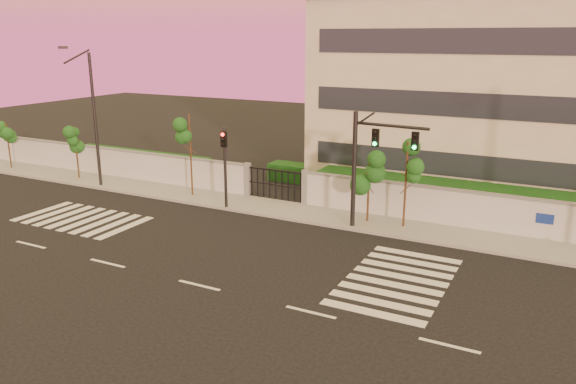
# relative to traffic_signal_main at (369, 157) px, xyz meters

# --- Properties ---
(ground) EXTENTS (120.00, 120.00, 0.00)m
(ground) POSITION_rel_traffic_signal_main_xyz_m (-3.73, -9.48, -3.89)
(ground) COLOR black
(ground) RESTS_ON ground
(sidewalk) EXTENTS (60.00, 3.00, 0.15)m
(sidewalk) POSITION_rel_traffic_signal_main_xyz_m (-3.73, 1.02, -3.81)
(sidewalk) COLOR gray
(sidewalk) RESTS_ON ground
(perimeter_wall) EXTENTS (60.00, 0.36, 2.20)m
(perimeter_wall) POSITION_rel_traffic_signal_main_xyz_m (-3.62, 2.52, -2.82)
(perimeter_wall) COLOR #B3B6BB
(perimeter_wall) RESTS_ON ground
(hedge_row) EXTENTS (41.00, 4.25, 1.80)m
(hedge_row) POSITION_rel_traffic_signal_main_xyz_m (-2.56, 5.26, -3.07)
(hedge_row) COLOR #113710
(hedge_row) RESTS_ON ground
(institutional_building) EXTENTS (24.40, 12.40, 12.25)m
(institutional_building) POSITION_rel_traffic_signal_main_xyz_m (5.27, 12.51, 2.27)
(institutional_building) COLOR beige
(institutional_building) RESTS_ON ground
(road_markings) EXTENTS (57.00, 7.62, 0.02)m
(road_markings) POSITION_rel_traffic_signal_main_xyz_m (-5.31, -5.72, -3.88)
(road_markings) COLOR silver
(road_markings) RESTS_ON ground
(street_tree_a) EXTENTS (1.35, 1.08, 3.61)m
(street_tree_a) POSITION_rel_traffic_signal_main_xyz_m (-28.59, 0.79, -1.23)
(street_tree_a) COLOR #382314
(street_tree_a) RESTS_ON ground
(street_tree_b) EXTENTS (1.29, 1.03, 3.75)m
(street_tree_b) POSITION_rel_traffic_signal_main_xyz_m (-21.58, 0.87, -1.12)
(street_tree_b) COLOR #382314
(street_tree_b) RESTS_ON ground
(street_tree_c) EXTENTS (1.36, 1.09, 5.22)m
(street_tree_c) POSITION_rel_traffic_signal_main_xyz_m (-11.81, 0.96, -0.05)
(street_tree_c) COLOR #382314
(street_tree_c) RESTS_ON ground
(street_tree_d) EXTENTS (1.41, 1.12, 3.74)m
(street_tree_d) POSITION_rel_traffic_signal_main_xyz_m (-0.31, 1.11, -1.13)
(street_tree_d) COLOR #382314
(street_tree_d) RESTS_ON ground
(street_tree_e) EXTENTS (1.38, 1.10, 4.63)m
(street_tree_e) POSITION_rel_traffic_signal_main_xyz_m (1.66, 1.15, -0.48)
(street_tree_e) COLOR #382314
(street_tree_e) RESTS_ON ground
(traffic_signal_main) EXTENTS (3.89, 0.55, 6.15)m
(traffic_signal_main) POSITION_rel_traffic_signal_main_xyz_m (0.00, 0.00, 0.00)
(traffic_signal_main) COLOR black
(traffic_signal_main) RESTS_ON ground
(traffic_signal_secondary) EXTENTS (0.37, 0.35, 4.79)m
(traffic_signal_secondary) POSITION_rel_traffic_signal_main_xyz_m (-8.51, -0.26, -0.85)
(traffic_signal_secondary) COLOR black
(traffic_signal_secondary) RESTS_ON ground
(streetlight_west) EXTENTS (0.55, 2.21, 9.19)m
(streetlight_west) POSITION_rel_traffic_signal_main_xyz_m (-18.77, -0.09, 1.08)
(streetlight_west) COLOR black
(streetlight_west) RESTS_ON ground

